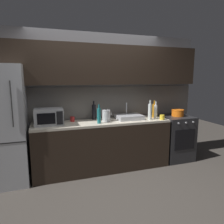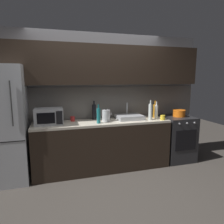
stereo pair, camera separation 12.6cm
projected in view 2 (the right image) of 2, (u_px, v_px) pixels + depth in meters
name	position (u px, v px, depth m)	size (l,w,h in m)	color
ground_plane	(118.00, 194.00, 2.98)	(10.00, 10.00, 0.00)	#3D3833
back_wall	(98.00, 84.00, 3.86)	(4.18, 0.44, 2.50)	slate
counter_run	(103.00, 145.00, 3.76)	(2.44, 0.60, 0.90)	black
refrigerator	(4.00, 125.00, 3.23)	(0.68, 0.69, 1.87)	#ADAFB5
oven_range	(177.00, 138.00, 4.19)	(0.60, 0.62, 0.90)	#232326
microwave	(49.00, 116.00, 3.42)	(0.46, 0.35, 0.27)	#A8AAAF
sink_basin	(129.00, 117.00, 3.85)	(0.48, 0.38, 0.30)	#ADAFB5
kettle	(106.00, 116.00, 3.66)	(0.18, 0.15, 0.23)	#B7BABF
wine_bottle_amber	(155.00, 111.00, 3.99)	(0.08, 0.08, 0.34)	#B27019
wine_bottle_teal	(99.00, 116.00, 3.49)	(0.07, 0.07, 0.33)	#19666B
wine_bottle_clear	(150.00, 112.00, 3.79)	(0.07, 0.07, 0.36)	silver
wine_bottle_white	(156.00, 112.00, 3.86)	(0.06, 0.06, 0.33)	silver
wine_bottle_dark	(94.00, 112.00, 3.83)	(0.08, 0.08, 0.35)	black
mug_red	(73.00, 119.00, 3.67)	(0.08, 0.08, 0.09)	#A82323
mug_yellow	(163.00, 118.00, 3.79)	(0.09, 0.09, 0.09)	gold
cooking_pot	(179.00, 113.00, 4.11)	(0.24, 0.24, 0.14)	orange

